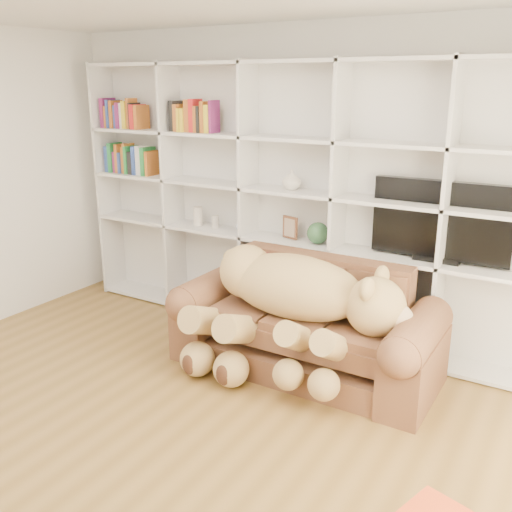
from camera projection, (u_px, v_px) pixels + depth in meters
The scene contains 13 objects.
floor at pixel (111, 463), 3.44m from camera, with size 5.00×5.00×0.00m, color brown.
wall_back at pixel (302, 182), 5.10m from camera, with size 5.00×0.02×2.70m, color white.
bookshelf at pixel (271, 187), 5.11m from camera, with size 4.43×0.35×2.40m.
sofa at pixel (306, 330), 4.51m from camera, with size 2.06×0.89×0.86m.
teddy_bear at pixel (290, 301), 4.32m from camera, with size 1.67×0.88×0.97m.
throw_pillow at pixel (265, 277), 4.77m from camera, with size 0.41×0.13×0.41m, color maroon.
tv at pixel (441, 222), 4.40m from camera, with size 1.07×0.18×0.63m.
picture_frame at pixel (290, 227), 5.05m from camera, with size 0.16×0.03×0.20m, color brown.
green_vase at pixel (318, 233), 4.92m from camera, with size 0.19×0.19×0.19m, color #2F5C36.
figurine_tall at pixel (198, 216), 5.56m from camera, with size 0.09×0.09×0.18m, color beige.
figurine_short at pixel (215, 222), 5.47m from camera, with size 0.07×0.07×0.12m, color beige.
snow_globe at pixel (241, 226), 5.32m from camera, with size 0.10×0.10×0.10m, color silver.
shelf_vase at pixel (292, 180), 4.92m from camera, with size 0.17×0.17×0.17m, color beige.
Camera 1 is at (2.27, -2.05, 2.20)m, focal length 40.00 mm.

